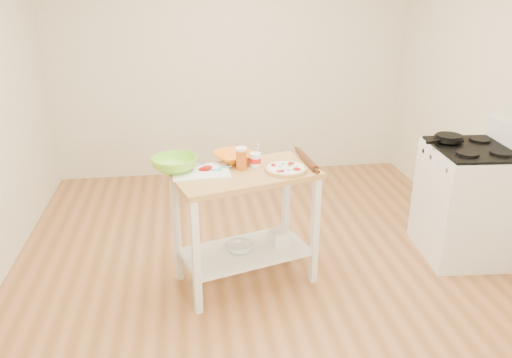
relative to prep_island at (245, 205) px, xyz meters
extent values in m
cube|color=#B67643|center=(0.14, 0.11, -0.65)|extent=(4.00, 4.50, 0.02)
cube|color=#EEE8C8|center=(0.14, 2.37, 0.71)|extent=(4.00, 0.02, 2.70)
cube|color=#EEE8C8|center=(0.14, -2.15, 0.71)|extent=(4.00, 0.02, 2.70)
cube|color=tan|center=(0.00, 0.00, 0.24)|extent=(1.13, 0.81, 0.04)
cube|color=white|center=(0.00, 0.00, -0.39)|extent=(1.03, 0.73, 0.02)
cube|color=white|center=(-0.38, -0.35, -0.21)|extent=(0.06, 0.06, 0.86)
cube|color=white|center=(-0.51, 0.09, -0.21)|extent=(0.06, 0.06, 0.86)
cube|color=white|center=(0.51, -0.09, -0.21)|extent=(0.06, 0.06, 0.86)
cube|color=white|center=(0.38, 0.35, -0.21)|extent=(0.06, 0.06, 0.86)
cube|color=white|center=(1.83, 0.16, -0.18)|extent=(0.66, 0.75, 0.92)
cube|color=black|center=(1.83, 0.16, 0.29)|extent=(0.62, 0.71, 0.02)
cube|color=white|center=(2.11, 0.14, 0.38)|extent=(0.08, 0.71, 0.18)
cylinder|color=black|center=(1.70, 0.31, 0.34)|extent=(0.23, 0.23, 0.03)
cube|color=black|center=(1.53, 0.25, 0.34)|extent=(0.14, 0.08, 0.02)
cylinder|color=#E3AC61|center=(0.29, -0.03, 0.27)|extent=(0.30, 0.30, 0.02)
cylinder|color=#E3AC61|center=(0.29, -0.03, 0.28)|extent=(0.30, 0.30, 0.01)
cylinder|color=white|center=(0.29, -0.03, 0.28)|extent=(0.27, 0.27, 0.01)
cylinder|color=#9C0D06|center=(0.34, 0.04, 0.29)|extent=(0.06, 0.06, 0.01)
cylinder|color=#9C0D06|center=(0.22, 0.02, 0.29)|extent=(0.06, 0.06, 0.01)
cylinder|color=#9C0D06|center=(0.24, -0.10, 0.29)|extent=(0.06, 0.06, 0.01)
cylinder|color=#9C0D06|center=(0.36, -0.08, 0.29)|extent=(0.06, 0.06, 0.01)
sphere|color=white|center=(0.30, 0.03, 0.29)|extent=(0.04, 0.04, 0.04)
sphere|color=white|center=(0.24, 0.00, 0.29)|extent=(0.04, 0.04, 0.04)
sphere|color=white|center=(0.23, -0.08, 0.29)|extent=(0.04, 0.04, 0.04)
sphere|color=white|center=(0.31, -0.09, 0.29)|extent=(0.04, 0.04, 0.04)
sphere|color=white|center=(0.36, -0.02, 0.29)|extent=(0.04, 0.04, 0.04)
sphere|color=white|center=(0.30, 0.05, 0.29)|extent=(0.04, 0.04, 0.04)
sphere|color=white|center=(0.23, 0.00, 0.29)|extent=(0.04, 0.04, 0.04)
plane|color=#1A551F|center=(0.32, 0.00, 0.29)|extent=(0.04, 0.04, 0.00)
plane|color=#1A551F|center=(0.28, 0.04, 0.29)|extent=(0.03, 0.03, 0.00)
plane|color=#1A551F|center=(0.25, -0.01, 0.29)|extent=(0.03, 0.03, 0.00)
plane|color=#1A551F|center=(0.24, -0.07, 0.29)|extent=(0.04, 0.04, 0.00)
plane|color=#1A551F|center=(0.30, -0.09, 0.29)|extent=(0.03, 0.03, 0.00)
cube|color=white|center=(-0.31, 0.03, 0.27)|extent=(0.42, 0.32, 0.01)
cube|color=#F4EACC|center=(-0.43, 0.09, 0.28)|extent=(0.03, 0.03, 0.02)
cube|color=#F4EACC|center=(-0.40, 0.09, 0.28)|extent=(0.03, 0.03, 0.02)
cube|color=#F4EACC|center=(-0.36, 0.09, 0.28)|extent=(0.03, 0.03, 0.02)
cube|color=#F4EACC|center=(-0.44, 0.12, 0.28)|extent=(0.03, 0.03, 0.02)
cube|color=#F4EACC|center=(-0.40, 0.13, 0.28)|extent=(0.03, 0.03, 0.02)
cube|color=#F4EACC|center=(-0.37, 0.13, 0.28)|extent=(0.03, 0.03, 0.02)
cylinder|color=#9C0D06|center=(-0.29, 0.05, 0.28)|extent=(0.07, 0.07, 0.01)
cylinder|color=#9C0D06|center=(-0.28, 0.05, 0.28)|extent=(0.07, 0.07, 0.01)
cylinder|color=#9C0D06|center=(-0.26, 0.05, 0.29)|extent=(0.07, 0.07, 0.01)
cube|color=#49B9B7|center=(-0.20, 0.02, 0.28)|extent=(0.07, 0.05, 0.01)
cylinder|color=#49B9B7|center=(-0.14, 0.06, 0.28)|extent=(0.10, 0.04, 0.01)
cube|color=silver|center=(-0.32, 0.14, 0.27)|extent=(0.16, 0.12, 0.00)
cube|color=black|center=(-0.41, 0.06, 0.28)|extent=(0.09, 0.07, 0.01)
imported|color=orange|center=(-0.05, 0.22, 0.30)|extent=(0.37, 0.37, 0.07)
imported|color=#85D933|center=(-0.49, 0.09, 0.31)|extent=(0.40, 0.40, 0.10)
cylinder|color=#C05714|center=(-0.02, 0.05, 0.33)|extent=(0.08, 0.08, 0.14)
cylinder|color=white|center=(-0.02, 0.05, 0.41)|extent=(0.08, 0.08, 0.02)
cylinder|color=white|center=(0.09, 0.09, 0.31)|extent=(0.08, 0.08, 0.10)
cylinder|color=red|center=(0.09, 0.09, 0.31)|extent=(0.08, 0.08, 0.04)
cylinder|color=silver|center=(0.11, 0.09, 0.39)|extent=(0.01, 0.05, 0.10)
cylinder|color=#4F2512|center=(0.47, 0.12, 0.28)|extent=(0.08, 0.42, 0.05)
imported|color=silver|center=(-0.05, 0.00, -0.35)|extent=(0.28, 0.28, 0.06)
cube|color=white|center=(0.27, 0.05, -0.32)|extent=(0.15, 0.15, 0.12)
camera|label=1|loc=(-0.39, -3.27, 1.53)|focal=35.00mm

